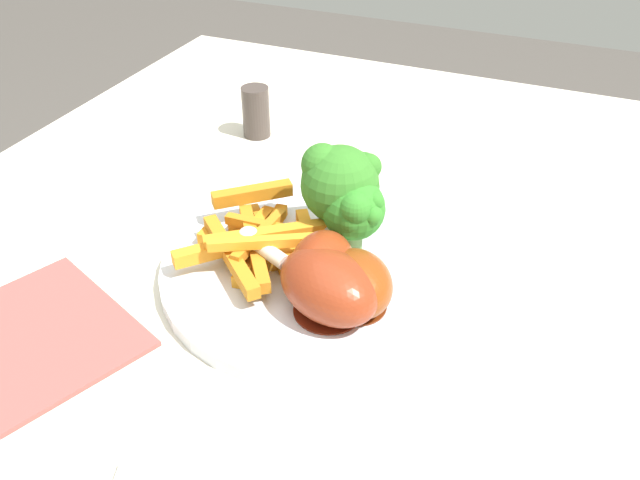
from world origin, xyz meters
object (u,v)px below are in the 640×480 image
(dining_table, at_px, (298,416))
(pepper_shaker, at_px, (256,112))
(broccoli_floret_middle, at_px, (344,181))
(carrot_fries_pile, at_px, (264,242))
(chicken_drumstick_extra, at_px, (322,287))
(chicken_drumstick_near, at_px, (324,262))
(dinner_plate, at_px, (320,266))
(broccoli_floret_front, at_px, (353,209))
(chicken_drumstick_far, at_px, (355,279))

(dining_table, height_order, pepper_shaker, pepper_shaker)
(broccoli_floret_middle, xyz_separation_m, carrot_fries_pile, (0.05, -0.05, -0.04))
(broccoli_floret_middle, height_order, chicken_drumstick_extra, broccoli_floret_middle)
(chicken_drumstick_near, xyz_separation_m, chicken_drumstick_extra, (0.03, 0.01, 0.00))
(dinner_plate, xyz_separation_m, broccoli_floret_middle, (-0.04, 0.00, 0.06))
(broccoli_floret_front, relative_size, chicken_drumstick_far, 0.59)
(chicken_drumstick_far, bearing_deg, carrot_fries_pile, -107.17)
(pepper_shaker, bearing_deg, broccoli_floret_middle, 45.65)
(carrot_fries_pile, bearing_deg, chicken_drumstick_far, 72.83)
(broccoli_floret_front, relative_size, broccoli_floret_middle, 0.78)
(dinner_plate, height_order, chicken_drumstick_far, chicken_drumstick_far)
(chicken_drumstick_far, xyz_separation_m, pepper_shaker, (-0.24, -0.20, -0.00))
(chicken_drumstick_extra, bearing_deg, chicken_drumstick_far, 139.84)
(dinner_plate, distance_m, carrot_fries_pile, 0.05)
(broccoli_floret_front, xyz_separation_m, pepper_shaker, (-0.18, -0.18, -0.03))
(carrot_fries_pile, bearing_deg, dining_table, 46.34)
(dining_table, relative_size, carrot_fries_pile, 7.47)
(dining_table, height_order, dinner_plate, dinner_plate)
(dining_table, bearing_deg, dinner_plate, -177.34)
(dining_table, bearing_deg, broccoli_floret_middle, 178.59)
(dining_table, bearing_deg, chicken_drumstick_far, 114.10)
(dinner_plate, height_order, chicken_drumstick_near, chicken_drumstick_near)
(broccoli_floret_middle, bearing_deg, pepper_shaker, -134.35)
(broccoli_floret_front, relative_size, chicken_drumstick_extra, 0.47)
(dinner_plate, xyz_separation_m, chicken_drumstick_extra, (0.06, 0.03, 0.03))
(dining_table, bearing_deg, chicken_drumstick_extra, 84.40)
(carrot_fries_pile, xyz_separation_m, chicken_drumstick_extra, (0.05, 0.07, 0.01))
(chicken_drumstick_near, bearing_deg, broccoli_floret_middle, -171.26)
(carrot_fries_pile, bearing_deg, chicken_drumstick_near, 72.39)
(dining_table, xyz_separation_m, broccoli_floret_middle, (-0.09, 0.00, 0.18))
(dining_table, height_order, broccoli_floret_middle, broccoli_floret_middle)
(broccoli_floret_middle, distance_m, chicken_drumstick_extra, 0.10)
(broccoli_floret_middle, bearing_deg, chicken_drumstick_near, 8.74)
(dinner_plate, xyz_separation_m, broccoli_floret_front, (-0.02, 0.02, 0.05))
(dining_table, xyz_separation_m, dinner_plate, (-0.05, -0.00, 0.12))
(broccoli_floret_middle, bearing_deg, broccoli_floret_front, 39.73)
(dinner_plate, relative_size, chicken_drumstick_far, 2.30)
(dinner_plate, bearing_deg, chicken_drumstick_extra, 24.47)
(chicken_drumstick_near, height_order, chicken_drumstick_far, chicken_drumstick_near)
(dining_table, distance_m, broccoli_floret_middle, 0.20)
(dinner_plate, xyz_separation_m, chicken_drumstick_far, (0.04, 0.04, 0.03))
(chicken_drumstick_extra, bearing_deg, chicken_drumstick_near, -159.29)
(broccoli_floret_front, distance_m, broccoli_floret_middle, 0.03)
(broccoli_floret_middle, height_order, pepper_shaker, broccoli_floret_middle)
(broccoli_floret_middle, xyz_separation_m, chicken_drumstick_extra, (0.09, 0.02, -0.03))
(carrot_fries_pile, bearing_deg, broccoli_floret_front, 115.44)
(broccoli_floret_middle, distance_m, chicken_drumstick_near, 0.07)
(broccoli_floret_front, distance_m, carrot_fries_pile, 0.08)
(broccoli_floret_front, height_order, chicken_drumstick_far, broccoli_floret_front)
(dinner_plate, bearing_deg, carrot_fries_pile, -78.49)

